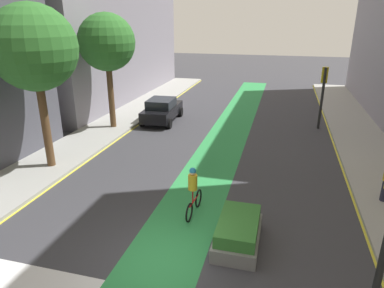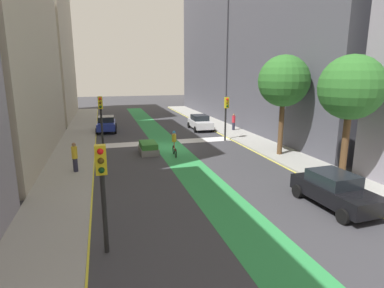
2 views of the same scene
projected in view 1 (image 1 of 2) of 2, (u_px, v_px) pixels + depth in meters
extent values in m
plane|color=#38383D|center=(161.00, 261.00, 9.90)|extent=(120.00, 120.00, 0.00)
cube|color=#2D8C47|center=(162.00, 261.00, 9.90)|extent=(2.40, 60.00, 0.01)
cylinder|color=black|center=(322.00, 99.00, 21.17)|extent=(0.16, 0.16, 3.82)
cube|color=gold|center=(325.00, 75.00, 20.85)|extent=(0.35, 0.28, 0.95)
sphere|color=red|center=(325.00, 70.00, 20.88)|extent=(0.20, 0.20, 0.20)
sphere|color=#4C380C|center=(324.00, 75.00, 20.98)|extent=(0.20, 0.20, 0.20)
sphere|color=#0C3814|center=(324.00, 79.00, 21.08)|extent=(0.20, 0.20, 0.20)
cube|color=black|center=(162.00, 112.00, 23.12)|extent=(1.99, 4.28, 0.70)
cube|color=black|center=(161.00, 103.00, 22.72)|extent=(1.69, 2.07, 0.55)
cylinder|color=black|center=(156.00, 110.00, 24.77)|extent=(0.25, 0.65, 0.64)
cylinder|color=black|center=(181.00, 112.00, 24.41)|extent=(0.25, 0.65, 0.64)
cylinder|color=black|center=(142.00, 122.00, 22.08)|extent=(0.25, 0.65, 0.64)
cylinder|color=black|center=(169.00, 123.00, 21.72)|extent=(0.25, 0.65, 0.64)
torus|color=black|center=(198.00, 198.00, 12.68)|extent=(0.10, 0.68, 0.68)
torus|color=black|center=(189.00, 213.00, 11.75)|extent=(0.10, 0.68, 0.68)
cylinder|color=red|center=(194.00, 201.00, 12.15)|extent=(0.12, 0.95, 0.06)
cylinder|color=red|center=(193.00, 196.00, 11.93)|extent=(0.05, 0.05, 0.50)
cylinder|color=gold|center=(193.00, 182.00, 11.74)|extent=(0.32, 0.32, 0.55)
sphere|color=beige|center=(193.00, 172.00, 11.61)|extent=(0.22, 0.22, 0.22)
sphere|color=#268CCC|center=(193.00, 171.00, 11.60)|extent=(0.23, 0.23, 0.23)
cylinder|color=brown|center=(45.00, 124.00, 15.33)|extent=(0.36, 0.36, 4.03)
sphere|color=#2D6B28|center=(34.00, 48.00, 14.20)|extent=(3.60, 3.60, 3.60)
cylinder|color=brown|center=(111.00, 95.00, 21.05)|extent=(0.36, 0.36, 3.95)
sphere|color=#2D6B28|center=(107.00, 42.00, 19.96)|extent=(3.34, 3.34, 3.34)
cube|color=slate|center=(238.00, 237.00, 10.63)|extent=(1.31, 2.37, 0.45)
cube|color=#33722D|center=(238.00, 225.00, 10.49)|extent=(1.18, 2.13, 0.40)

